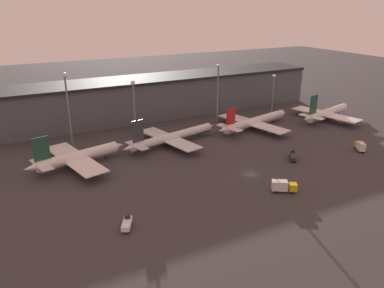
# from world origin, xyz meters

# --- Properties ---
(ground) EXTENTS (600.00, 600.00, 0.00)m
(ground) POSITION_xyz_m (0.00, 0.00, 0.00)
(ground) COLOR #383538
(terminal_building) EXTENTS (171.38, 24.49, 19.80)m
(terminal_building) POSITION_xyz_m (0.00, 81.21, 9.95)
(terminal_building) COLOR #4C515B
(terminal_building) RESTS_ON ground
(airplane_1) EXTENTS (37.01, 35.86, 13.69)m
(airplane_1) POSITION_xyz_m (-50.68, 33.75, 3.50)
(airplane_1) COLOR white
(airplane_1) RESTS_ON ground
(airplane_2) EXTENTS (46.14, 33.61, 13.54)m
(airplane_2) POSITION_xyz_m (-11.99, 38.21, 3.15)
(airplane_2) COLOR silver
(airplane_2) RESTS_ON ground
(airplane_3) EXTENTS (46.06, 37.75, 12.31)m
(airplane_3) POSITION_xyz_m (30.51, 39.92, 3.25)
(airplane_3) COLOR silver
(airplane_3) RESTS_ON ground
(airplane_4) EXTENTS (39.54, 34.96, 14.49)m
(airplane_4) POSITION_xyz_m (70.33, 34.51, 3.51)
(airplane_4) COLOR white
(airplane_4) RESTS_ON ground
(service_vehicle_0) EXTENTS (4.51, 6.21, 2.78)m
(service_vehicle_0) POSITION_xyz_m (-47.56, -11.89, 1.31)
(service_vehicle_0) COLOR white
(service_vehicle_0) RESTS_ON ground
(service_vehicle_1) EXTENTS (7.66, 6.13, 3.74)m
(service_vehicle_1) POSITION_xyz_m (1.09, -14.97, 2.06)
(service_vehicle_1) COLOR gold
(service_vehicle_1) RESTS_ON ground
(service_vehicle_2) EXTENTS (6.27, 7.23, 2.85)m
(service_vehicle_2) POSITION_xyz_m (21.45, 3.48, 1.35)
(service_vehicle_2) COLOR #282D38
(service_vehicle_2) RESTS_ON ground
(service_vehicle_3) EXTENTS (4.95, 6.40, 3.72)m
(service_vehicle_3) POSITION_xyz_m (50.45, -2.16, 2.04)
(service_vehicle_3) COLOR gold
(service_vehicle_3) RESTS_ON ground
(lamp_post_0) EXTENTS (1.80, 1.80, 29.32)m
(lamp_post_0) POSITION_xyz_m (-48.18, 56.87, 18.26)
(lamp_post_0) COLOR slate
(lamp_post_0) RESTS_ON ground
(lamp_post_1) EXTENTS (1.80, 1.80, 24.09)m
(lamp_post_1) POSITION_xyz_m (-21.05, 56.87, 15.40)
(lamp_post_1) COLOR slate
(lamp_post_1) RESTS_ON ground
(lamp_post_2) EXTENTS (1.80, 1.80, 27.96)m
(lamp_post_2) POSITION_xyz_m (20.71, 56.87, 17.52)
(lamp_post_2) COLOR slate
(lamp_post_2) RESTS_ON ground
(lamp_post_3) EXTENTS (1.80, 1.80, 20.42)m
(lamp_post_3) POSITION_xyz_m (54.23, 56.87, 13.34)
(lamp_post_3) COLOR slate
(lamp_post_3) RESTS_ON ground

